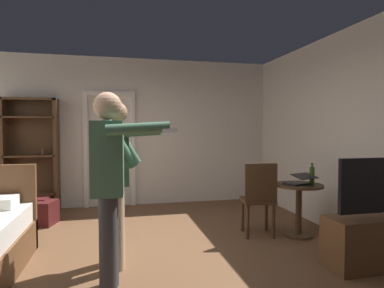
% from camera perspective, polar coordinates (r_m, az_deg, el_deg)
% --- Properties ---
extents(ground_plane, '(6.21, 6.21, 0.00)m').
position_cam_1_polar(ground_plane, '(3.72, -10.76, -20.12)').
color(ground_plane, brown).
extents(wall_back, '(5.88, 0.12, 2.76)m').
position_cam_1_polar(wall_back, '(6.31, -11.94, 2.05)').
color(wall_back, silver).
rests_on(wall_back, ground_plane).
extents(wall_right, '(0.12, 5.87, 2.76)m').
position_cam_1_polar(wall_right, '(4.57, 28.17, 1.60)').
color(wall_right, silver).
rests_on(wall_right, ground_plane).
extents(doorway_frame, '(0.93, 0.08, 2.13)m').
position_cam_1_polar(doorway_frame, '(6.23, -14.17, 0.57)').
color(doorway_frame, white).
rests_on(doorway_frame, ground_plane).
extents(bookshelf, '(0.88, 0.32, 1.96)m').
position_cam_1_polar(bookshelf, '(6.26, -26.19, -1.14)').
color(bookshelf, '#4C331E').
rests_on(bookshelf, ground_plane).
extents(tv_flatscreen, '(1.11, 0.40, 1.14)m').
position_cam_1_polar(tv_flatscreen, '(4.03, 29.67, -13.58)').
color(tv_flatscreen, brown).
rests_on(tv_flatscreen, ground_plane).
extents(side_table, '(0.63, 0.63, 0.70)m').
position_cam_1_polar(side_table, '(4.67, 18.10, -9.43)').
color(side_table, '#4C331E').
rests_on(side_table, ground_plane).
extents(laptop, '(0.41, 0.41, 0.15)m').
position_cam_1_polar(laptop, '(4.58, 18.24, -6.10)').
color(laptop, black).
rests_on(laptop, side_table).
extents(bottle_on_table, '(0.06, 0.06, 0.29)m').
position_cam_1_polar(bottle_on_table, '(4.62, 20.17, -5.17)').
color(bottle_on_table, '#315718').
rests_on(bottle_on_table, side_table).
extents(wooden_chair, '(0.49, 0.49, 0.99)m').
position_cam_1_polar(wooden_chair, '(4.50, 11.59, -8.87)').
color(wooden_chair, '#4C331E').
rests_on(wooden_chair, ground_plane).
extents(person_blue_shirt, '(0.69, 0.64, 1.75)m').
position_cam_1_polar(person_blue_shirt, '(2.94, -14.15, -5.41)').
color(person_blue_shirt, '#333338').
rests_on(person_blue_shirt, ground_plane).
extents(person_striped_shirt, '(0.69, 0.56, 1.72)m').
position_cam_1_polar(person_striped_shirt, '(3.51, -12.80, -4.70)').
color(person_striped_shirt, tan).
rests_on(person_striped_shirt, ground_plane).
extents(suitcase_dark, '(0.51, 0.38, 0.37)m').
position_cam_1_polar(suitcase_dark, '(5.73, -26.16, -10.27)').
color(suitcase_dark, '#4C1919').
rests_on(suitcase_dark, ground_plane).
extents(suitcase_small, '(0.53, 0.48, 0.36)m').
position_cam_1_polar(suitcase_small, '(5.52, -25.00, -10.80)').
color(suitcase_small, '#4C1919').
rests_on(suitcase_small, ground_plane).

